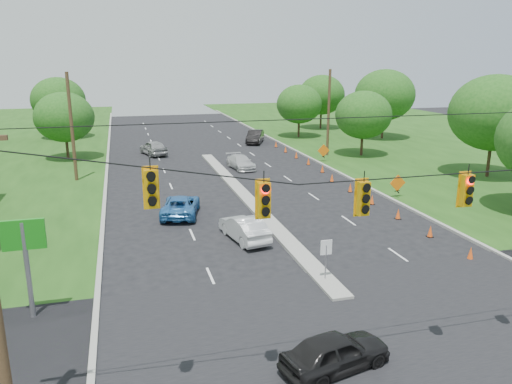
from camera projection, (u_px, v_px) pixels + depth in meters
name	position (u px, v px, depth m)	size (l,w,h in m)	color
ground	(392.00, 353.00, 17.45)	(160.00, 160.00, 0.00)	black
cross_street	(392.00, 353.00, 17.45)	(160.00, 14.00, 0.02)	black
curb_left	(106.00, 179.00, 42.84)	(0.25, 110.00, 0.16)	gray
curb_right	(324.00, 166.00, 47.99)	(0.25, 110.00, 0.16)	gray
median	(246.00, 198.00, 37.03)	(1.00, 34.00, 0.18)	gray
median_sign	(326.00, 252.00, 22.67)	(0.55, 0.06, 2.05)	gray
signal_span	(419.00, 228.00, 15.23)	(25.60, 0.32, 9.00)	#422D1C
utility_pole_far_left	(72.00, 128.00, 41.07)	(0.28, 0.28, 9.00)	#422D1C
utility_pole_far_right	(329.00, 113.00, 52.10)	(0.28, 0.28, 9.00)	#422D1C
cone_1	(471.00, 253.00, 25.52)	(0.32, 0.32, 0.70)	#F25215
cone_2	(430.00, 231.00, 28.78)	(0.32, 0.32, 0.70)	#F25215
cone_3	(398.00, 214.00, 32.04)	(0.32, 0.32, 0.70)	#F25215
cone_4	(372.00, 199.00, 35.31)	(0.32, 0.32, 0.70)	#F25215
cone_5	(350.00, 188.00, 38.57)	(0.32, 0.32, 0.70)	#F25215
cone_6	(332.00, 178.00, 41.83)	(0.32, 0.32, 0.70)	#F25215
cone_7	(322.00, 169.00, 45.25)	(0.32, 0.32, 0.70)	#F25215
cone_8	(308.00, 161.00, 48.51)	(0.32, 0.32, 0.70)	#F25215
cone_9	(296.00, 155.00, 51.77)	(0.32, 0.32, 0.70)	#F25215
cone_10	(286.00, 149.00, 55.03)	(0.32, 0.32, 0.70)	#F25215
cone_11	(276.00, 144.00, 58.29)	(0.32, 0.32, 0.70)	#F25215
work_sign_1	(398.00, 184.00, 36.70)	(1.27, 0.58, 1.37)	black
work_sign_2	(324.00, 151.00, 49.75)	(1.27, 0.58, 1.37)	black
tree_5	(64.00, 117.00, 50.05)	(5.88, 5.88, 6.86)	black
tree_6	(58.00, 100.00, 63.36)	(6.72, 6.72, 7.84)	black
tree_8	(495.00, 113.00, 42.13)	(7.56, 7.56, 8.82)	black
tree_9	(363.00, 115.00, 52.10)	(5.88, 5.88, 6.86)	black
tree_10	(385.00, 95.00, 63.14)	(7.56, 7.56, 8.82)	black
tree_11	(322.00, 95.00, 72.54)	(6.72, 6.72, 7.84)	black
tree_12	(299.00, 104.00, 64.64)	(5.88, 5.88, 6.86)	black
black_sedan	(335.00, 352.00, 16.38)	(1.55, 3.84, 1.31)	black
white_sedan	(244.00, 228.00, 28.25)	(1.48, 4.25, 1.40)	silver
blue_pickup	(181.00, 205.00, 32.75)	(2.21, 4.80, 1.33)	#2B6CAD
silver_car_far	(241.00, 162.00, 46.76)	(1.76, 4.32, 1.25)	beige
silver_car_oncoming	(153.00, 148.00, 53.44)	(1.87, 4.64, 1.58)	gray
dark_car_receding	(255.00, 137.00, 61.05)	(1.68, 4.82, 1.59)	black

